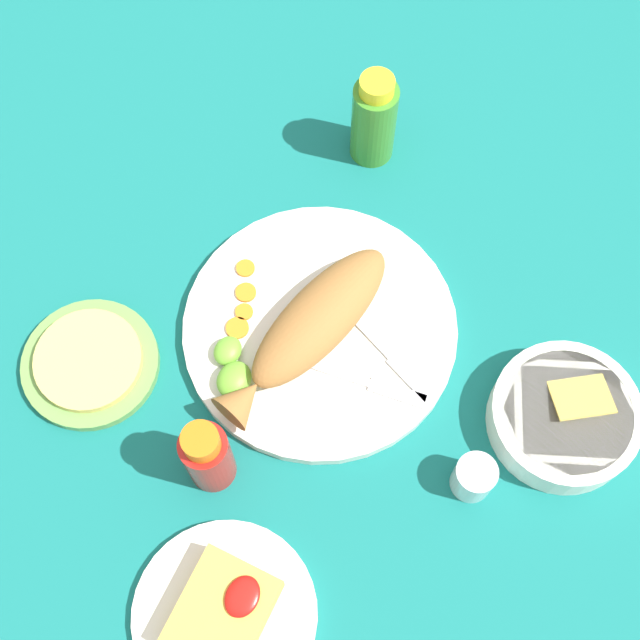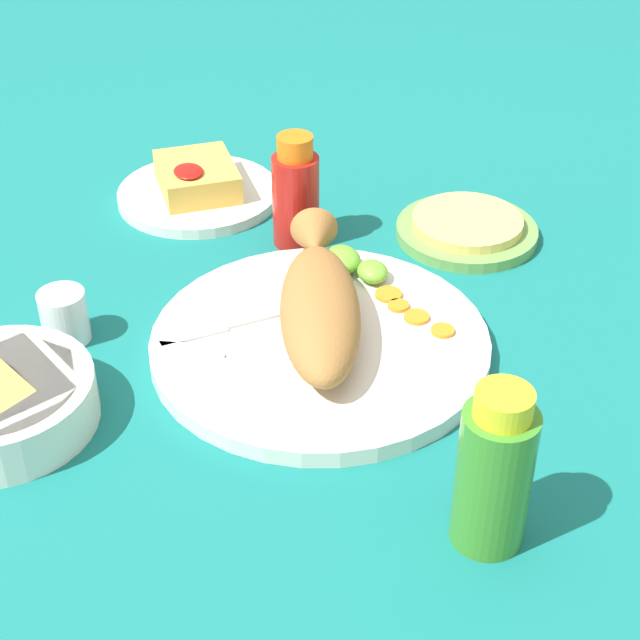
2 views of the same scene
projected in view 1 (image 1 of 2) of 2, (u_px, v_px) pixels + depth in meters
The scene contains 19 objects.
ground_plane at pixel (320, 332), 1.13m from camera, with size 4.00×4.00×0.00m, color #146B66.
main_plate at pixel (320, 329), 1.12m from camera, with size 0.34×0.34×0.02m, color silver.
fried_fish at pixel (311, 326), 1.08m from camera, with size 0.29×0.14×0.06m.
fork_near at pixel (386, 352), 1.09m from camera, with size 0.09×0.17×0.00m.
fork_far at pixel (362, 381), 1.08m from camera, with size 0.03×0.19×0.00m.
carrot_slice_near at pixel (247, 290), 1.13m from camera, with size 0.03×0.03×0.00m, color orange.
carrot_slice_mid at pixel (245, 268), 1.14m from camera, with size 0.02×0.02×0.00m, color orange.
carrot_slice_far at pixel (244, 312), 1.11m from camera, with size 0.02×0.02×0.00m, color orange.
carrot_slice_extra at pixel (237, 328), 1.11m from camera, with size 0.03×0.03×0.00m, color orange.
lime_wedge_main at pixel (228, 351), 1.08m from camera, with size 0.04×0.03×0.02m, color #6BB233.
lime_wedge_side at pixel (234, 380), 1.07m from camera, with size 0.05×0.04×0.03m, color #6BB233.
hot_sauce_bottle_red at pixel (207, 456), 1.00m from camera, with size 0.06×0.06×0.14m.
hot_sauce_bottle_green at pixel (374, 119), 1.17m from camera, with size 0.06×0.06×0.15m.
salt_cup at pixel (473, 478), 1.03m from camera, with size 0.05×0.05×0.06m.
side_plate_fries at pixel (225, 614), 0.98m from camera, with size 0.21×0.21×0.01m, color silver.
fries_pile at pixel (223, 612), 0.96m from camera, with size 0.11×0.09×0.04m.
guacamole_bowl at pixel (564, 416), 1.05m from camera, with size 0.18×0.18×0.06m.
tortilla_plate at pixel (91, 364), 1.10m from camera, with size 0.17×0.17×0.01m, color #6B9E4C.
tortilla_stack at pixel (88, 360), 1.09m from camera, with size 0.13×0.13×0.01m, color #E0C666.
Camera 1 is at (-0.39, -0.19, 1.04)m, focal length 50.00 mm.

